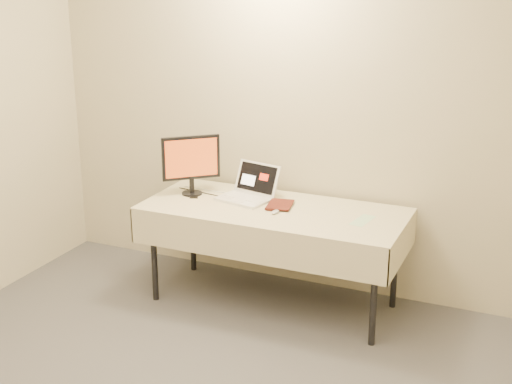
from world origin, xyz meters
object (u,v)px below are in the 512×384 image
at_px(table, 274,216).
at_px(laptop, 249,191).
at_px(monitor, 191,161).
at_px(book, 268,190).

bearing_deg(table, laptop, 151.37).
bearing_deg(laptop, table, -15.96).
bearing_deg(monitor, book, -43.00).
height_order(laptop, book, laptop).
bearing_deg(laptop, monitor, -156.22).
xyz_separation_m(table, monitor, (-0.68, 0.05, 0.32)).
distance_m(table, book, 0.19).
height_order(table, book, book).
distance_m(table, laptop, 0.31).
bearing_deg(book, monitor, 168.17).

